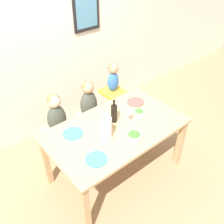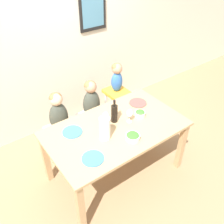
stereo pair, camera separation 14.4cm
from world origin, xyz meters
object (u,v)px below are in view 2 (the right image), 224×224
Objects in this scene: chair_far_center at (92,120)px; salad_bowl_large at (133,137)px; dinner_plate_back_left at (72,132)px; wine_glass_far at (106,116)px; chair_right_highchair at (117,100)px; person_child_center at (91,100)px; person_baby_right at (117,76)px; person_child_left at (58,113)px; paper_towel_roll at (105,128)px; dinner_plate_back_right at (138,103)px; wine_bottle at (114,113)px; dinner_plate_front_left at (93,158)px; chair_far_left at (62,134)px; wine_glass_near at (130,113)px; salad_bowl_small at (140,113)px.

salad_bowl_large reaches higher than chair_far_center.
wine_glass_far is at bearing -15.20° from dinner_plate_back_left.
person_child_center reaches higher than chair_right_highchair.
person_baby_right is 1.12m from salad_bowl_large.
person_child_left is 3.54× the size of salad_bowl_large.
paper_towel_roll is at bearing -76.66° from person_child_left.
dinner_plate_back_right is at bearing 44.31° from salad_bowl_large.
wine_bottle is 1.73× the size of wine_glass_far.
dinner_plate_back_left is at bearing -138.77° from chair_far_center.
chair_right_highchair is 4.10× the size of wine_glass_far.
chair_far_center is 0.62m from person_child_left.
chair_far_center is 1.21m from dinner_plate_front_left.
wine_bottle is 0.50m from dinner_plate_back_right.
wine_glass_far is at bearing -61.04° from chair_far_left.
dinner_plate_front_left is 1.00× the size of dinner_plate_back_left.
dinner_plate_back_right is (0.47, 0.12, -0.11)m from wine_bottle.
chair_right_highchair is at bearing 87.44° from dinner_plate_back_right.
chair_far_left is at bearing 113.07° from salad_bowl_large.
wine_bottle is 0.18m from wine_glass_near.
person_child_left is at bearing 136.79° from salad_bowl_small.
chair_far_left is at bearing 103.36° from paper_towel_roll.
chair_far_center is 1.08m from salad_bowl_large.
person_child_center is 0.63m from wine_bottle.
chair_right_highchair is 1.66× the size of person_baby_right.
salad_bowl_small is (0.57, 0.07, -0.10)m from paper_towel_roll.
dinner_plate_back_left is (-1.00, -0.49, 0.23)m from chair_right_highchair.
wine_glass_near reaches higher than dinner_plate_front_left.
wine_glass_near is at bearing -176.59° from salad_bowl_small.
chair_far_left is 2.53× the size of wine_glass_near.
wine_glass_near is 0.32m from salad_bowl_large.
dinner_plate_front_left and dinner_plate_back_right have the same top height.
paper_towel_roll is at bearing -111.88° from chair_far_center.
chair_right_highchair is 0.92m from wine_glass_far.
person_baby_right reaches higher than dinner_plate_front_left.
chair_right_highchair is at bearing 50.82° from wine_bottle.
person_baby_right is 3.24× the size of salad_bowl_small.
salad_bowl_small is 0.88m from dinner_plate_front_left.
paper_towel_roll is 0.58m from salad_bowl_small.
dinner_plate_back_right reaches higher than chair_right_highchair.
chair_far_left is at bearing 136.83° from salad_bowl_small.
salad_bowl_large is 0.71× the size of dinner_plate_back_left.
chair_right_highchair is 0.41m from person_baby_right.
person_child_center reaches higher than chair_far_left.
person_child_left and person_child_center have the same top height.
person_baby_right is at bearing 0.06° from person_child_center.
wine_glass_far is 0.76× the size of dinner_plate_back_right.
person_child_left reaches higher than dinner_plate_back_left.
chair_far_left is 0.62m from person_child_center.
chair_far_left is at bearing 118.96° from wine_glass_far.
salad_bowl_large reaches higher than dinner_plate_back_right.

